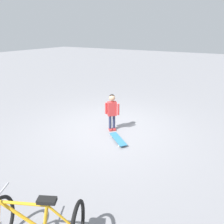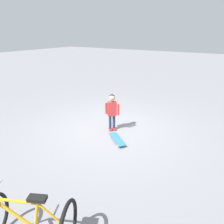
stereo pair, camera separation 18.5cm
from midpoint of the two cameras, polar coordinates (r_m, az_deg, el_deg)
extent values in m
plane|color=gray|center=(5.83, 0.27, -4.82)|extent=(50.00, 50.00, 0.00)
cylinder|color=#2D3351|center=(5.69, 1.48, -2.86)|extent=(0.08, 0.08, 0.42)
cube|color=#B73333|center=(5.76, 1.52, -4.93)|extent=(0.16, 0.16, 0.05)
cylinder|color=#2D3351|center=(5.67, 0.39, -2.95)|extent=(0.08, 0.08, 0.42)
cube|color=#B73333|center=(5.74, 0.45, -5.02)|extent=(0.16, 0.16, 0.05)
cube|color=#D13838|center=(5.52, 0.96, 0.96)|extent=(0.27, 0.27, 0.40)
cylinder|color=#D13838|center=(5.46, 2.77, 0.70)|extent=(0.06, 0.06, 0.32)
cylinder|color=#D13838|center=(5.55, -0.73, 1.06)|extent=(0.06, 0.06, 0.32)
sphere|color=tan|center=(5.41, 0.98, 4.07)|extent=(0.17, 0.17, 0.17)
sphere|color=black|center=(5.42, 0.96, 4.25)|extent=(0.16, 0.16, 0.16)
cube|color=teal|center=(5.18, 2.49, -7.72)|extent=(0.69, 0.60, 0.02)
cube|color=#B7B7BC|center=(4.99, 3.58, -9.22)|extent=(0.09, 0.11, 0.02)
cube|color=#B7B7BC|center=(5.39, 1.48, -6.59)|extent=(0.09, 0.11, 0.02)
cylinder|color=beige|center=(5.02, 4.37, -9.29)|extent=(0.06, 0.06, 0.06)
cylinder|color=beige|center=(4.97, 2.77, -9.60)|extent=(0.06, 0.06, 0.06)
cylinder|color=beige|center=(5.43, 2.22, -6.67)|extent=(0.06, 0.06, 0.06)
cylinder|color=beige|center=(5.38, 0.72, -6.93)|extent=(0.06, 0.06, 0.06)
cylinder|color=gold|center=(3.00, -24.50, -24.96)|extent=(0.48, 0.26, 0.48)
cylinder|color=gold|center=(2.83, -24.29, -22.17)|extent=(0.55, 0.29, 0.06)
cylinder|color=gold|center=(2.88, -18.87, -26.17)|extent=(0.14, 0.10, 0.48)
cylinder|color=gold|center=(2.80, -14.40, -27.00)|extent=(0.33, 0.18, 0.40)
cube|color=black|center=(2.66, -18.59, -22.41)|extent=(0.24, 0.19, 0.05)
camera|label=1|loc=(0.09, -89.04, 0.39)|focal=31.99mm
camera|label=2|loc=(0.09, 90.96, -0.39)|focal=31.99mm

